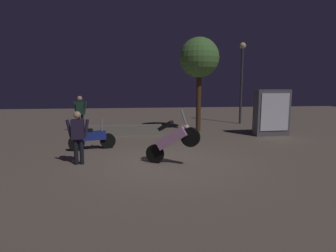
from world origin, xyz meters
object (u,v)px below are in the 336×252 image
(motorcycle_blue_parked_left, at_px, (92,138))
(person_bystander_far, at_px, (80,111))
(person_rider_beside, at_px, (78,133))
(streetlamp_near, at_px, (242,72))
(motorcycle_pink_foreground, at_px, (172,140))
(kiosk_billboard, at_px, (272,113))

(motorcycle_blue_parked_left, xyz_separation_m, person_bystander_far, (-1.08, 3.83, 0.63))
(person_rider_beside, distance_m, person_bystander_far, 5.79)
(motorcycle_blue_parked_left, bearing_deg, streetlamp_near, 22.94)
(person_rider_beside, height_order, person_bystander_far, person_bystander_far)
(person_bystander_far, xyz_separation_m, streetlamp_near, (8.88, 2.06, 1.95))
(motorcycle_pink_foreground, relative_size, streetlamp_near, 0.35)
(streetlamp_near, bearing_deg, kiosk_billboard, -90.64)
(person_bystander_far, distance_m, streetlamp_near, 9.32)
(motorcycle_pink_foreground, height_order, person_bystander_far, person_bystander_far)
(person_rider_beside, bearing_deg, kiosk_billboard, -66.99)
(motorcycle_blue_parked_left, distance_m, person_bystander_far, 4.03)
(motorcycle_pink_foreground, bearing_deg, streetlamp_near, 86.08)
(motorcycle_blue_parked_left, xyz_separation_m, kiosk_billboard, (7.76, 1.95, 0.61))
(person_bystander_far, bearing_deg, streetlamp_near, 109.82)
(person_bystander_far, bearing_deg, person_rider_beside, 16.27)
(motorcycle_blue_parked_left, relative_size, streetlamp_near, 0.35)
(person_rider_beside, relative_size, kiosk_billboard, 0.75)
(motorcycle_pink_foreground, height_order, streetlamp_near, streetlamp_near)
(motorcycle_pink_foreground, xyz_separation_m, motorcycle_blue_parked_left, (-2.59, 2.26, -0.31))
(person_rider_beside, bearing_deg, motorcycle_pink_foreground, -100.78)
(motorcycle_pink_foreground, relative_size, kiosk_billboard, 0.78)
(motorcycle_blue_parked_left, relative_size, person_rider_beside, 1.04)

